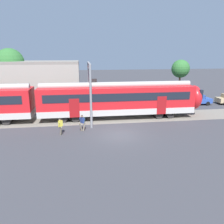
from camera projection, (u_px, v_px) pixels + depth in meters
The scene contains 10 objects.
ground_plane at pixel (119, 135), 20.83m from camera, with size 160.00×160.00×0.00m, color #38383D.
track_bed at pixel (22, 121), 24.89m from camera, with size 80.00×4.40×0.01m, color slate.
commuter_train at pixel (43, 102), 24.61m from camera, with size 38.05×3.07×4.73m.
pedestrian_yellow at pixel (61, 125), 20.62m from camera, with size 0.46×0.70×1.67m.
pedestrian_navy at pixel (82, 121), 21.66m from camera, with size 0.71×0.51×1.67m.
parked_car_blue at pixel (197, 100), 32.69m from camera, with size 4.02×1.81×1.54m.
catenary_gantry at pixel (89, 83), 24.76m from camera, with size 0.24×6.64×6.53m.
background_building at pixel (30, 83), 32.17m from camera, with size 14.52×5.00×9.20m.
street_tree_right at pixel (180, 69), 38.12m from camera, with size 3.13×3.13×6.42m.
street_tree_left at pixel (10, 63), 31.23m from camera, with size 3.97×3.97×8.22m.
Camera 1 is at (-3.26, -19.24, 7.63)m, focal length 35.00 mm.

